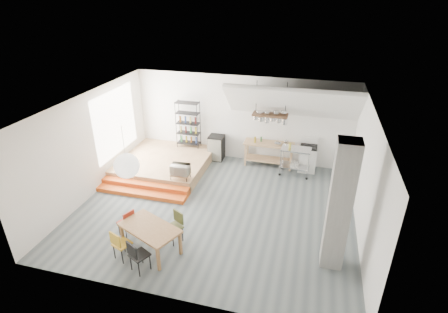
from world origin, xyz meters
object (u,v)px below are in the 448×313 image
(rolling_cart, at_px, (295,158))
(stove, at_px, (308,158))
(dining_table, at_px, (150,230))
(mini_fridge, at_px, (216,148))

(rolling_cart, bearing_deg, stove, 51.39)
(dining_table, relative_size, rolling_cart, 1.62)
(rolling_cart, relative_size, mini_fridge, 1.11)
(rolling_cart, distance_m, mini_fridge, 3.04)
(dining_table, height_order, rolling_cart, rolling_cart)
(dining_table, bearing_deg, stove, 80.44)
(stove, distance_m, rolling_cart, 0.63)
(rolling_cart, bearing_deg, mini_fridge, 173.67)
(rolling_cart, xyz_separation_m, mini_fridge, (-2.99, 0.50, -0.18))
(dining_table, bearing_deg, mini_fridge, 112.36)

